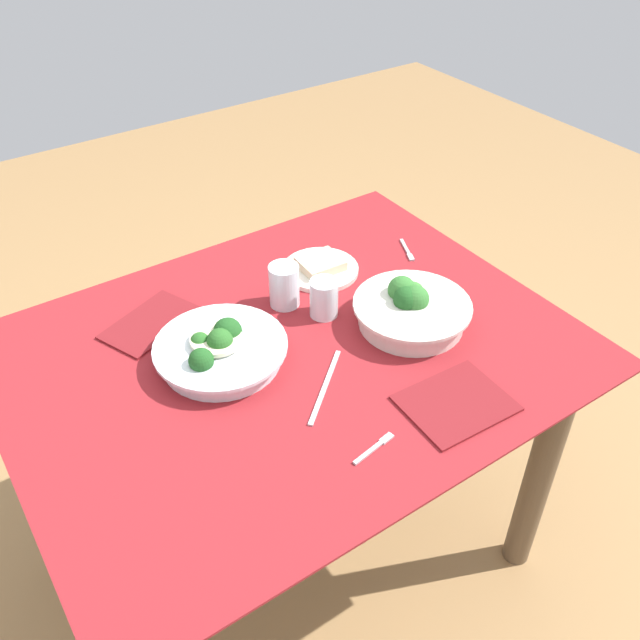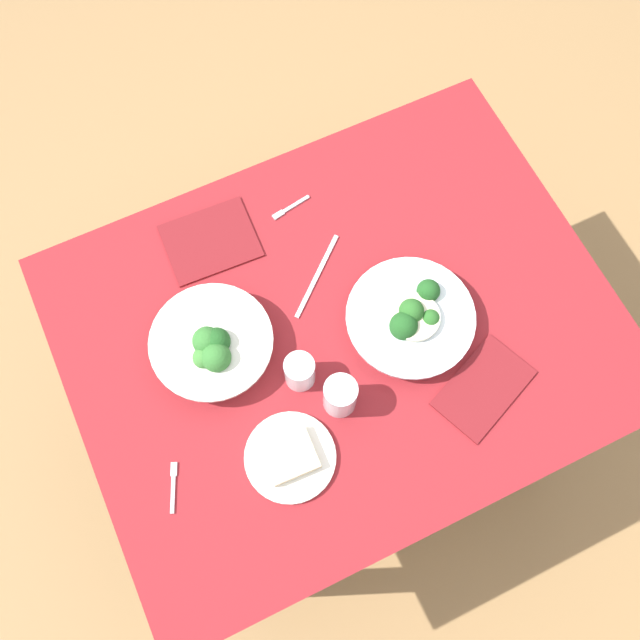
{
  "view_description": "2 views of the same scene",
  "coord_description": "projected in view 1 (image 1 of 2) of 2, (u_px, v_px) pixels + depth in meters",
  "views": [
    {
      "loc": [
        -0.57,
        -0.95,
        1.69
      ],
      "look_at": [
        0.08,
        0.0,
        0.78
      ],
      "focal_mm": 38.54,
      "sensor_mm": 36.0,
      "label": 1
    },
    {
      "loc": [
        0.27,
        0.45,
        2.19
      ],
      "look_at": [
        0.04,
        -0.02,
        0.78
      ],
      "focal_mm": 39.84,
      "sensor_mm": 36.0,
      "label": 2
    }
  ],
  "objects": [
    {
      "name": "ground_plane",
      "position": [
        298.0,
        547.0,
        1.92
      ],
      "size": [
        6.0,
        6.0,
        0.0
      ],
      "primitive_type": "plane",
      "color": "#9E7547"
    },
    {
      "name": "dining_table",
      "position": [
        292.0,
        391.0,
        1.54
      ],
      "size": [
        1.18,
        0.93,
        0.73
      ],
      "color": "maroon",
      "rests_on": "ground_plane"
    },
    {
      "name": "fork_by_near_bowl",
      "position": [
        375.0,
        447.0,
        1.25
      ],
      "size": [
        0.1,
        0.03,
        0.0
      ],
      "rotation": [
        0.0,
        0.0,
        0.17
      ],
      "color": "#B7B7BC",
      "rests_on": "dining_table"
    },
    {
      "name": "fork_by_far_bowl",
      "position": [
        407.0,
        251.0,
        1.77
      ],
      "size": [
        0.05,
        0.1,
        0.0
      ],
      "rotation": [
        0.0,
        0.0,
        4.3
      ],
      "color": "#B7B7BC",
      "rests_on": "dining_table"
    },
    {
      "name": "bread_side_plate",
      "position": [
        320.0,
        268.0,
        1.69
      ],
      "size": [
        0.19,
        0.19,
        0.04
      ],
      "color": "silver",
      "rests_on": "dining_table"
    },
    {
      "name": "napkin_folded_lower",
      "position": [
        151.0,
        323.0,
        1.53
      ],
      "size": [
        0.24,
        0.2,
        0.01
      ],
      "primitive_type": "cube",
      "rotation": [
        0.0,
        0.0,
        0.39
      ],
      "color": "maroon",
      "rests_on": "dining_table"
    },
    {
      "name": "broccoli_bowl_near",
      "position": [
        411.0,
        310.0,
        1.52
      ],
      "size": [
        0.26,
        0.26,
        0.1
      ],
      "color": "silver",
      "rests_on": "dining_table"
    },
    {
      "name": "water_glass_center",
      "position": [
        284.0,
        285.0,
        1.56
      ],
      "size": [
        0.07,
        0.07,
        0.1
      ],
      "primitive_type": "cylinder",
      "color": "silver",
      "rests_on": "dining_table"
    },
    {
      "name": "napkin_folded_upper",
      "position": [
        456.0,
        403.0,
        1.34
      ],
      "size": [
        0.21,
        0.17,
        0.01
      ],
      "primitive_type": "cube",
      "rotation": [
        0.0,
        0.0,
        -0.05
      ],
      "color": "maroon",
      "rests_on": "dining_table"
    },
    {
      "name": "water_glass_side",
      "position": [
        324.0,
        298.0,
        1.53
      ],
      "size": [
        0.06,
        0.06,
        0.09
      ],
      "primitive_type": "cylinder",
      "color": "silver",
      "rests_on": "dining_table"
    },
    {
      "name": "broccoli_bowl_far",
      "position": [
        220.0,
        350.0,
        1.42
      ],
      "size": [
        0.28,
        0.28,
        0.08
      ],
      "color": "white",
      "rests_on": "dining_table"
    },
    {
      "name": "table_knife_left",
      "position": [
        325.0,
        386.0,
        1.37
      ],
      "size": [
        0.17,
        0.15,
        0.0
      ],
      "primitive_type": "cube",
      "rotation": [
        0.0,
        0.0,
        0.71
      ],
      "color": "#B7B7BC",
      "rests_on": "dining_table"
    }
  ]
}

